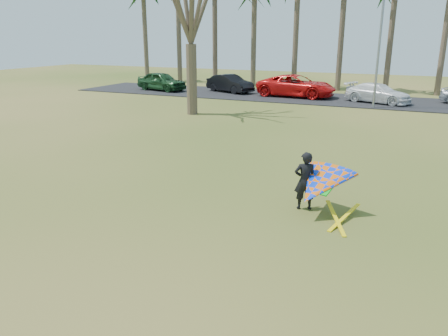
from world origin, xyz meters
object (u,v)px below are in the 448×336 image
at_px(car_0, 162,81).
at_px(car_2, 296,86).
at_px(kite_flyer, 318,185).
at_px(streetlight, 383,39).
at_px(car_3, 378,93).
at_px(car_1, 230,83).

xyz_separation_m(car_0, car_2, (11.83, 0.84, 0.05)).
bearing_deg(car_0, kite_flyer, -127.40).
distance_m(car_0, car_2, 11.86).
distance_m(streetlight, car_3, 4.40).
bearing_deg(car_0, streetlight, -84.82).
xyz_separation_m(car_0, car_3, (18.02, 0.10, -0.12)).
height_order(streetlight, car_2, streetlight).
relative_size(streetlight, car_1, 1.80).
height_order(car_0, car_2, car_2).
distance_m(car_3, kite_flyer, 21.94).
xyz_separation_m(car_1, kite_flyer, (12.63, -23.15, 0.05)).
bearing_deg(car_0, car_3, -77.48).
bearing_deg(kite_flyer, car_2, 106.57).
height_order(car_0, car_3, car_0).
xyz_separation_m(car_2, kite_flyer, (6.75, -22.68, -0.06)).
bearing_deg(kite_flyer, car_1, 118.61).
distance_m(car_1, kite_flyer, 26.37).
height_order(car_1, kite_flyer, kite_flyer).
relative_size(car_1, car_2, 0.73).
distance_m(car_1, car_3, 12.13).
distance_m(streetlight, car_1, 13.23).
bearing_deg(streetlight, kite_flyer, -88.74).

